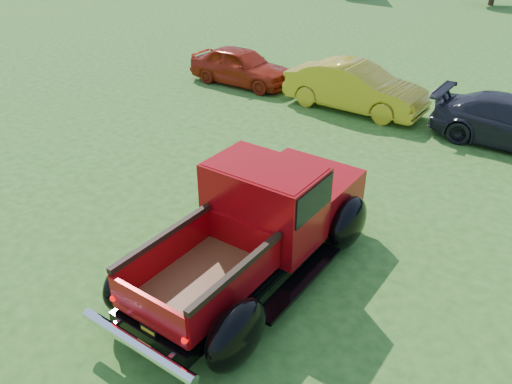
# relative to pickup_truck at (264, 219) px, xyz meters

# --- Properties ---
(ground) EXTENTS (120.00, 120.00, 0.00)m
(ground) POSITION_rel_pickup_truck_xyz_m (-0.05, 0.35, -0.95)
(ground) COLOR #2A5217
(ground) RESTS_ON ground
(pickup_truck) EXTENTS (2.57, 5.42, 2.00)m
(pickup_truck) POSITION_rel_pickup_truck_xyz_m (0.00, 0.00, 0.00)
(pickup_truck) COLOR black
(pickup_truck) RESTS_ON ground
(show_car_red) EXTENTS (3.95, 1.64, 1.34)m
(show_car_red) POSITION_rel_pickup_truck_xyz_m (-6.63, 8.34, -0.28)
(show_car_red) COLOR #A1220E
(show_car_red) RESTS_ON ground
(show_car_yellow) EXTENTS (4.51, 1.64, 1.48)m
(show_car_yellow) POSITION_rel_pickup_truck_xyz_m (-2.11, 8.26, -0.21)
(show_car_yellow) COLOR gold
(show_car_yellow) RESTS_ON ground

